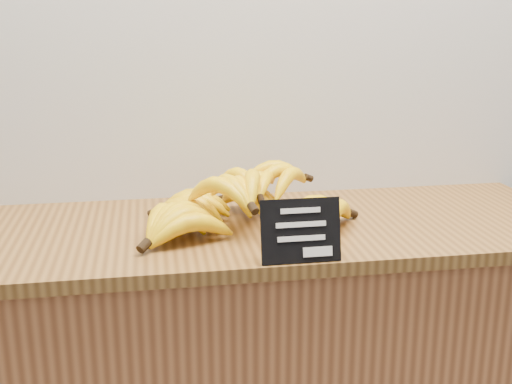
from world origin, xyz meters
name	(u,v)px	position (x,y,z in m)	size (l,w,h in m)	color
counter_top	(252,230)	(-0.06, 2.75, 0.92)	(1.54, 0.54, 0.03)	brown
chalkboard_sign	(301,231)	(-0.01, 2.50, 0.99)	(0.16, 0.01, 0.13)	black
banana_pile	(238,202)	(-0.10, 2.75, 0.98)	(0.56, 0.34, 0.12)	yellow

